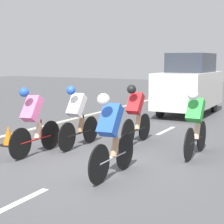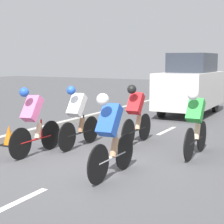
# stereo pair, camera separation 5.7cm
# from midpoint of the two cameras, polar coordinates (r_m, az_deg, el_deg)

# --- Properties ---
(ground_plane) EXTENTS (60.00, 60.00, 0.00)m
(ground_plane) POSITION_cam_midpoint_polar(r_m,az_deg,el_deg) (7.59, -2.59, -7.99)
(ground_plane) COLOR #4C4C4F
(lane_stripe_near) EXTENTS (0.12, 1.40, 0.01)m
(lane_stripe_near) POSITION_cam_midpoint_polar(r_m,az_deg,el_deg) (5.81, -14.70, -13.33)
(lane_stripe_near) COLOR white
(lane_stripe_near) RESTS_ON ground
(lane_stripe_mid) EXTENTS (0.12, 1.40, 0.01)m
(lane_stripe_mid) POSITION_cam_midpoint_polar(r_m,az_deg,el_deg) (8.32, 0.47, -6.52)
(lane_stripe_mid) COLOR white
(lane_stripe_mid) RESTS_ON ground
(lane_stripe_far) EXTENTS (0.12, 1.40, 0.01)m
(lane_stripe_far) POSITION_cam_midpoint_polar(r_m,az_deg,el_deg) (11.19, 8.08, -2.82)
(lane_stripe_far) COLOR white
(lane_stripe_far) RESTS_ON ground
(curb) EXTENTS (0.20, 25.41, 0.14)m
(curb) POSITION_cam_midpoint_polar(r_m,az_deg,el_deg) (10.15, -15.80, -3.78)
(curb) COLOR #B7B2A8
(curb) RESTS_ON ground
(cyclist_red) EXTENTS (0.32, 1.69, 1.50)m
(cyclist_red) POSITION_cam_midpoint_polar(r_m,az_deg,el_deg) (9.18, 3.43, -0.21)
(cyclist_red) COLOR black
(cyclist_red) RESTS_ON ground
(cyclist_pink) EXTENTS (0.35, 1.71, 1.51)m
(cyclist_pink) POSITION_cam_midpoint_polar(r_m,az_deg,el_deg) (8.33, -12.10, -1.22)
(cyclist_pink) COLOR black
(cyclist_pink) RESTS_ON ground
(cyclist_green) EXTENTS (0.32, 1.68, 1.49)m
(cyclist_green) POSITION_cam_midpoint_polar(r_m,az_deg,el_deg) (8.20, 12.38, -1.38)
(cyclist_green) COLOR black
(cyclist_green) RESTS_ON ground
(cyclist_white) EXTENTS (0.33, 1.71, 1.50)m
(cyclist_white) POSITION_cam_midpoint_polar(r_m,az_deg,el_deg) (8.87, -5.48, -0.55)
(cyclist_white) COLOR black
(cyclist_white) RESTS_ON ground
(cyclist_blue) EXTENTS (0.33, 1.67, 1.53)m
(cyclist_blue) POSITION_cam_midpoint_polar(r_m,az_deg,el_deg) (6.58, -0.44, -3.35)
(cyclist_blue) COLOR black
(cyclist_blue) RESTS_ON ground
(support_car) EXTENTS (1.70, 3.90, 2.32)m
(support_car) POSITION_cam_midpoint_polar(r_m,az_deg,el_deg) (14.50, 11.62, 4.12)
(support_car) COLOR black
(support_car) RESTS_ON ground
(traffic_cone) EXTENTS (0.36, 0.36, 0.49)m
(traffic_cone) POSITION_cam_midpoint_polar(r_m,az_deg,el_deg) (9.51, -15.64, -3.54)
(traffic_cone) COLOR black
(traffic_cone) RESTS_ON ground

